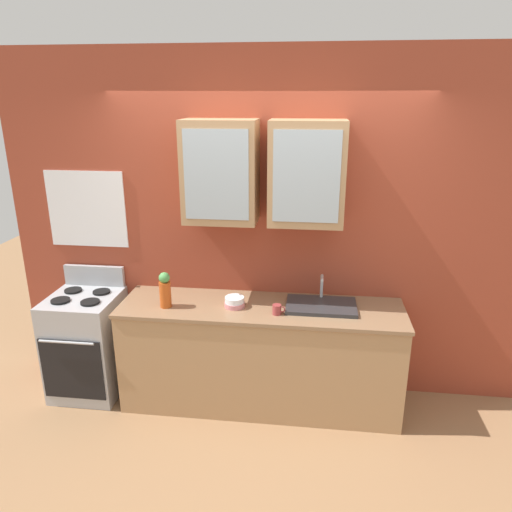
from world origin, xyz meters
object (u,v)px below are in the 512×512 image
at_px(vase, 165,290).
at_px(bowl_stack, 235,302).
at_px(stove_range, 87,343).
at_px(cup_near_sink, 277,310).
at_px(sink_faucet, 321,305).

bearing_deg(vase, bowl_stack, 7.05).
height_order(stove_range, vase, vase).
height_order(stove_range, cup_near_sink, stove_range).
bearing_deg(sink_faucet, stove_range, -178.89).
bearing_deg(sink_faucet, bowl_stack, -174.30).
xyz_separation_m(sink_faucet, bowl_stack, (-0.68, -0.07, 0.02)).
distance_m(sink_faucet, bowl_stack, 0.68).
height_order(sink_faucet, bowl_stack, sink_faucet).
relative_size(sink_faucet, vase, 1.90).
bearing_deg(sink_faucet, vase, -173.70).
relative_size(stove_range, bowl_stack, 6.56).
distance_m(bowl_stack, vase, 0.55).
bearing_deg(cup_near_sink, stove_range, 175.57).
height_order(bowl_stack, cup_near_sink, bowl_stack).
relative_size(stove_range, sink_faucet, 1.93).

